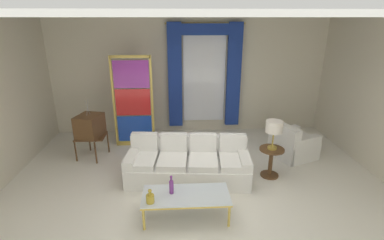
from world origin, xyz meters
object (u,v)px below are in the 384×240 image
at_px(coffee_table, 186,196).
at_px(table_lamp_brass, 274,128).
at_px(bottle_crystal_tall, 150,198).
at_px(couch_white_long, 188,163).
at_px(vintage_tv, 90,127).
at_px(bottle_blue_decanter, 171,186).
at_px(stained_glass_divider, 133,104).
at_px(armchair_white, 292,145).
at_px(peacock_figurine, 154,144).
at_px(round_side_table, 271,160).

relative_size(coffee_table, table_lamp_brass, 2.38).
distance_m(coffee_table, bottle_crystal_tall, 0.57).
xyz_separation_m(couch_white_long, vintage_tv, (-2.13, 1.01, 0.42)).
xyz_separation_m(coffee_table, bottle_blue_decanter, (-0.22, 0.05, 0.16)).
bearing_deg(stained_glass_divider, armchair_white, -13.14).
height_order(vintage_tv, armchair_white, vintage_tv).
relative_size(stained_glass_divider, peacock_figurine, 3.67).
relative_size(couch_white_long, bottle_blue_decanter, 7.74).
relative_size(bottle_blue_decanter, peacock_figurine, 0.52).
bearing_deg(armchair_white, peacock_figurine, 173.29).
distance_m(bottle_crystal_tall, stained_glass_divider, 3.10).
bearing_deg(bottle_blue_decanter, bottle_crystal_tall, -144.48).
bearing_deg(bottle_crystal_tall, peacock_figurine, 92.67).
relative_size(coffee_table, stained_glass_divider, 0.62).
distance_m(bottle_blue_decanter, stained_glass_divider, 2.96).
bearing_deg(armchair_white, vintage_tv, 176.88).
bearing_deg(table_lamp_brass, bottle_crystal_tall, -149.36).
bearing_deg(table_lamp_brass, armchair_white, 47.26).
xyz_separation_m(couch_white_long, bottle_blue_decanter, (-0.31, -1.16, 0.23)).
bearing_deg(round_side_table, coffee_table, -145.93).
height_order(bottle_blue_decanter, peacock_figurine, bottle_blue_decanter).
bearing_deg(coffee_table, round_side_table, 34.07).
bearing_deg(round_side_table, vintage_tv, 164.32).
relative_size(bottle_blue_decanter, bottle_crystal_tall, 1.37).
bearing_deg(bottle_blue_decanter, vintage_tv, 129.96).
xyz_separation_m(armchair_white, stained_glass_divider, (-3.61, 0.84, 0.77)).
relative_size(vintage_tv, round_side_table, 2.26).
height_order(bottle_crystal_tall, peacock_figurine, bottle_crystal_tall).
relative_size(armchair_white, peacock_figurine, 1.76).
bearing_deg(vintage_tv, peacock_figurine, 4.98).
bearing_deg(couch_white_long, bottle_blue_decanter, -105.08).
distance_m(round_side_table, table_lamp_brass, 0.67).
relative_size(coffee_table, round_side_table, 2.28).
bearing_deg(peacock_figurine, round_side_table, -26.37).
relative_size(peacock_figurine, table_lamp_brass, 1.05).
height_order(round_side_table, table_lamp_brass, table_lamp_brass).
xyz_separation_m(vintage_tv, armchair_white, (4.50, -0.25, -0.44)).
bearing_deg(peacock_figurine, vintage_tv, -175.02).
distance_m(vintage_tv, armchair_white, 4.53).
height_order(coffee_table, peacock_figurine, peacock_figurine).
distance_m(couch_white_long, stained_glass_divider, 2.16).
xyz_separation_m(round_side_table, table_lamp_brass, (-0.00, 0.00, 0.67)).
distance_m(vintage_tv, stained_glass_divider, 1.12).
distance_m(bottle_blue_decanter, armchair_white, 3.31).
height_order(bottle_blue_decanter, stained_glass_divider, stained_glass_divider).
bearing_deg(coffee_table, stained_glass_divider, 112.17).
bearing_deg(coffee_table, bottle_blue_decanter, 167.53).
height_order(bottle_crystal_tall, table_lamp_brass, table_lamp_brass).
bearing_deg(table_lamp_brass, stained_glass_divider, 150.04).
bearing_deg(bottle_blue_decanter, couch_white_long, 74.92).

